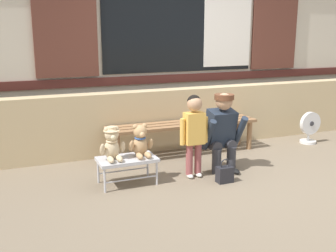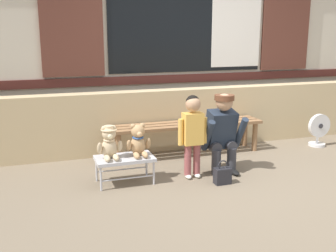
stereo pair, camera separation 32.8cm
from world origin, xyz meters
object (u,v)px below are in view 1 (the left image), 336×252
(teddy_bear_plain, at_px, (141,142))
(handbag_on_ground, at_px, (225,174))
(child_standing, at_px, (194,127))
(adult_crouching, at_px, (222,131))
(small_display_bench, at_px, (127,161))
(teddy_bear_with_hat, at_px, (112,144))
(floor_fan, at_px, (310,128))
(wooden_bench_long, at_px, (183,128))

(teddy_bear_plain, xyz_separation_m, handbag_on_ground, (0.86, -0.37, -0.37))
(child_standing, height_order, adult_crouching, child_standing)
(small_display_bench, height_order, handbag_on_ground, small_display_bench)
(teddy_bear_with_hat, bearing_deg, floor_fan, 9.82)
(floor_fan, bearing_deg, wooden_bench_long, 173.34)
(teddy_bear_plain, bearing_deg, handbag_on_ground, -23.49)
(teddy_bear_with_hat, height_order, teddy_bear_plain, same)
(handbag_on_ground, relative_size, floor_fan, 0.57)
(small_display_bench, bearing_deg, child_standing, -5.81)
(teddy_bear_with_hat, bearing_deg, teddy_bear_plain, -0.13)
(small_display_bench, relative_size, handbag_on_ground, 2.35)
(wooden_bench_long, xyz_separation_m, teddy_bear_with_hat, (-1.20, -0.78, 0.10))
(wooden_bench_long, height_order, handbag_on_ground, wooden_bench_long)
(wooden_bench_long, bearing_deg, teddy_bear_with_hat, -146.93)
(teddy_bear_plain, relative_size, handbag_on_ground, 1.34)
(child_standing, bearing_deg, adult_crouching, 12.11)
(wooden_bench_long, xyz_separation_m, child_standing, (-0.26, -0.86, 0.22))
(small_display_bench, xyz_separation_m, adult_crouching, (1.19, 0.01, 0.21))
(adult_crouching, bearing_deg, teddy_bear_plain, -179.48)
(child_standing, bearing_deg, handbag_on_ground, -50.11)
(child_standing, relative_size, handbag_on_ground, 3.52)
(small_display_bench, relative_size, teddy_bear_plain, 1.76)
(wooden_bench_long, height_order, teddy_bear_plain, teddy_bear_plain)
(small_display_bench, xyz_separation_m, handbag_on_ground, (1.02, -0.37, -0.17))
(teddy_bear_with_hat, height_order, child_standing, child_standing)
(adult_crouching, bearing_deg, teddy_bear_with_hat, -179.64)
(child_standing, height_order, handbag_on_ground, child_standing)
(small_display_bench, bearing_deg, adult_crouching, 0.52)
(teddy_bear_with_hat, bearing_deg, handbag_on_ground, -17.58)
(floor_fan, bearing_deg, teddy_bear_with_hat, -170.18)
(adult_crouching, bearing_deg, handbag_on_ground, -114.25)
(small_display_bench, bearing_deg, teddy_bear_plain, 0.51)
(floor_fan, bearing_deg, small_display_bench, -169.63)
(wooden_bench_long, distance_m, small_display_bench, 1.30)
(wooden_bench_long, bearing_deg, floor_fan, -6.66)
(child_standing, bearing_deg, wooden_bench_long, 72.93)
(wooden_bench_long, height_order, floor_fan, floor_fan)
(small_display_bench, bearing_deg, handbag_on_ground, -20.04)
(child_standing, distance_m, floor_fan, 2.35)
(handbag_on_ground, distance_m, floor_fan, 2.20)
(teddy_bear_plain, height_order, child_standing, child_standing)
(wooden_bench_long, relative_size, floor_fan, 4.37)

